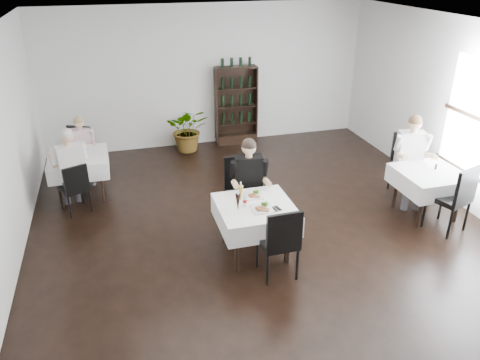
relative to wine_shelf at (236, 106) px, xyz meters
name	(u,v)px	position (x,y,z in m)	size (l,w,h in m)	color
room_shell	(278,153)	(-0.60, -4.31, 0.65)	(9.00, 9.00, 9.00)	black
wine_shelf	(236,106)	(0.00, 0.00, 0.00)	(0.90, 0.28, 1.75)	black
main_table	(255,214)	(-0.90, -4.31, -0.23)	(1.03, 1.03, 0.77)	black
left_table	(79,163)	(-3.30, -1.81, -0.23)	(0.98, 0.98, 0.77)	black
right_table	(429,180)	(2.10, -4.01, -0.23)	(0.98, 0.98, 0.77)	black
potted_tree	(188,129)	(-1.12, -0.20, -0.36)	(0.87, 0.76, 0.97)	#2D5D20
main_chair_far	(243,187)	(-0.84, -3.47, -0.22)	(0.52, 0.52, 1.10)	black
main_chair_near	(280,239)	(-0.76, -4.95, -0.26)	(0.48, 0.48, 1.03)	black
left_chair_far	(78,151)	(-3.34, -1.09, -0.27)	(0.62, 0.62, 1.01)	black
left_chair_near	(75,186)	(-3.37, -2.44, -0.35)	(0.53, 0.53, 0.87)	black
right_chair_far	(407,161)	(2.21, -3.23, -0.23)	(0.63, 0.63, 1.09)	black
right_chair_near	(456,195)	(2.15, -4.57, -0.22)	(0.64, 0.65, 1.11)	black
diner_main	(249,180)	(-0.80, -3.70, 0.01)	(0.59, 0.61, 1.48)	#45454D
diner_left_far	(82,145)	(-3.25, -1.18, -0.12)	(0.49, 0.50, 1.24)	#45454D
diner_left_near	(70,163)	(-3.39, -2.30, 0.00)	(0.61, 0.65, 1.46)	#45454D
diner_right_far	(412,154)	(2.06, -3.53, 0.04)	(0.63, 0.67, 1.53)	#45454D
plate_far	(254,195)	(-0.84, -4.07, -0.06)	(0.27, 0.27, 0.08)	white
plate_near	(263,208)	(-0.84, -4.46, -0.06)	(0.30, 0.30, 0.09)	white
pilsner_dark	(238,202)	(-1.17, -4.40, 0.05)	(0.07, 0.07, 0.31)	black
pilsner_lager	(241,194)	(-1.07, -4.19, 0.05)	(0.07, 0.07, 0.31)	gold
coke_bottle	(245,200)	(-1.04, -4.30, 0.01)	(0.06, 0.06, 0.22)	silver
napkin_cutlery	(274,209)	(-0.70, -4.51, -0.07)	(0.21, 0.20, 0.02)	black
pepper_mill	(436,167)	(2.23, -3.96, -0.03)	(0.03, 0.03, 0.09)	black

